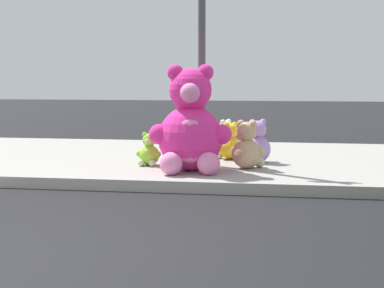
# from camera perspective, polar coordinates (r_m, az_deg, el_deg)

# --- Properties ---
(sidewalk) EXTENTS (28.00, 4.40, 0.15)m
(sidewalk) POSITION_cam_1_polar(r_m,az_deg,el_deg) (9.30, -4.50, -1.63)
(sidewalk) COLOR #9E9B93
(sidewalk) RESTS_ON ground_plane
(sign_pole) EXTENTS (0.56, 0.11, 3.20)m
(sign_pole) POSITION_cam_1_polar(r_m,az_deg,el_deg) (8.24, 1.00, 9.66)
(sign_pole) COLOR #4C4C51
(sign_pole) RESTS_ON sidewalk
(plush_pink_large) EXTENTS (1.12, 1.01, 1.46)m
(plush_pink_large) POSITION_cam_1_polar(r_m,az_deg,el_deg) (7.68, -0.17, 1.56)
(plush_pink_large) COLOR #F22D93
(plush_pink_large) RESTS_ON sidewalk
(plush_lavender) EXTENTS (0.46, 0.48, 0.66)m
(plush_lavender) POSITION_cam_1_polar(r_m,az_deg,el_deg) (8.57, 6.59, -0.09)
(plush_lavender) COLOR #B28CD8
(plush_lavender) RESTS_ON sidewalk
(plush_brown) EXTENTS (0.49, 0.50, 0.69)m
(plush_brown) POSITION_cam_1_polar(r_m,az_deg,el_deg) (8.81, -0.35, 0.23)
(plush_brown) COLOR olive
(plush_brown) RESTS_ON sidewalk
(plush_lime) EXTENTS (0.38, 0.33, 0.49)m
(plush_lime) POSITION_cam_1_polar(r_m,az_deg,el_deg) (8.24, -4.39, -0.83)
(plush_lime) COLOR #8CD133
(plush_lime) RESTS_ON sidewalk
(plush_tan) EXTENTS (0.50, 0.49, 0.69)m
(plush_tan) POSITION_cam_1_polar(r_m,az_deg,el_deg) (7.98, 5.65, -0.51)
(plush_tan) COLOR tan
(plush_tan) RESTS_ON sidewalk
(plush_yellow) EXTENTS (0.42, 0.42, 0.59)m
(plush_yellow) POSITION_cam_1_polar(r_m,az_deg,el_deg) (8.86, 3.86, -0.02)
(plush_yellow) COLOR yellow
(plush_yellow) RESTS_ON sidewalk
(plush_white) EXTENTS (0.43, 0.41, 0.60)m
(plush_white) POSITION_cam_1_polar(r_m,az_deg,el_deg) (9.33, 3.36, 0.35)
(plush_white) COLOR white
(plush_white) RESTS_ON sidewalk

